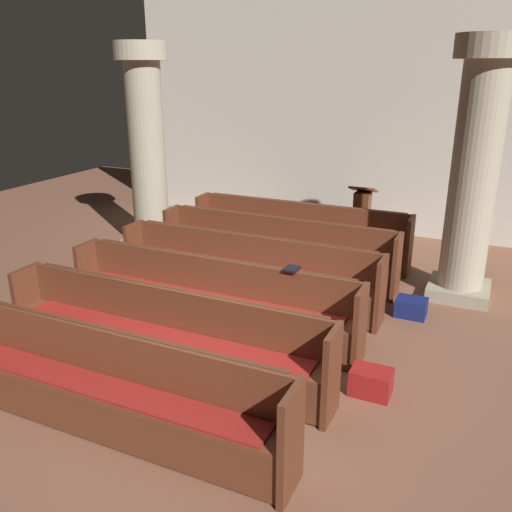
% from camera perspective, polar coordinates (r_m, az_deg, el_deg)
% --- Properties ---
extents(ground_plane, '(19.20, 19.20, 0.00)m').
position_cam_1_polar(ground_plane, '(5.91, -3.29, -12.65)').
color(ground_plane, brown).
extents(back_wall, '(10.00, 0.16, 4.50)m').
position_cam_1_polar(back_wall, '(10.78, 12.19, 14.37)').
color(back_wall, beige).
rests_on(back_wall, ground).
extents(pew_row_0, '(3.78, 0.47, 0.93)m').
position_cam_1_polar(pew_row_0, '(9.23, 4.53, 2.82)').
color(pew_row_0, brown).
rests_on(pew_row_0, ground).
extents(pew_row_1, '(3.78, 0.46, 0.93)m').
position_cam_1_polar(pew_row_1, '(8.32, 2.06, 0.97)').
color(pew_row_1, brown).
rests_on(pew_row_1, ground).
extents(pew_row_2, '(3.78, 0.46, 0.93)m').
position_cam_1_polar(pew_row_2, '(7.43, -1.01, -1.34)').
color(pew_row_2, brown).
rests_on(pew_row_2, ground).
extents(pew_row_3, '(3.78, 0.47, 0.93)m').
position_cam_1_polar(pew_row_3, '(6.59, -4.89, -4.24)').
color(pew_row_3, brown).
rests_on(pew_row_3, ground).
extents(pew_row_4, '(3.78, 0.46, 0.93)m').
position_cam_1_polar(pew_row_4, '(5.80, -9.91, -7.92)').
color(pew_row_4, brown).
rests_on(pew_row_4, ground).
extents(pew_row_5, '(3.78, 0.47, 0.93)m').
position_cam_1_polar(pew_row_5, '(5.11, -16.53, -12.59)').
color(pew_row_5, brown).
rests_on(pew_row_5, ground).
extents(pillar_aisle_side, '(0.90, 0.90, 3.53)m').
position_cam_1_polar(pillar_aisle_side, '(7.83, 22.19, 8.48)').
color(pillar_aisle_side, '#9F967E').
rests_on(pillar_aisle_side, ground).
extents(pillar_far_side, '(0.90, 0.90, 3.53)m').
position_cam_1_polar(pillar_far_side, '(9.70, -11.50, 11.41)').
color(pillar_far_side, '#9F967E').
rests_on(pillar_far_side, ground).
extents(lectern, '(0.48, 0.45, 1.08)m').
position_cam_1_polar(lectern, '(10.21, 11.09, 3.90)').
color(lectern, '#562B1A').
rests_on(lectern, ground).
extents(hymn_book, '(0.16, 0.20, 0.03)m').
position_cam_1_polar(hymn_book, '(6.19, 3.82, -1.35)').
color(hymn_book, black).
rests_on(hymn_book, pew_row_3).
extents(kneeler_box_red, '(0.41, 0.29, 0.27)m').
position_cam_1_polar(kneeler_box_red, '(5.68, 12.09, -12.92)').
color(kneeler_box_red, maroon).
rests_on(kneeler_box_red, ground).
extents(kneeler_box_navy, '(0.40, 0.31, 0.24)m').
position_cam_1_polar(kneeler_box_navy, '(7.44, 16.11, -5.26)').
color(kneeler_box_navy, navy).
rests_on(kneeler_box_navy, ground).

